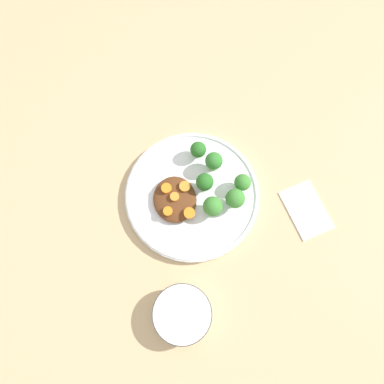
% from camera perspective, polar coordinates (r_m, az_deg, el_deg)
% --- Properties ---
extents(ground_plane, '(4.00, 4.00, 0.00)m').
position_cam_1_polar(ground_plane, '(0.79, 0.00, -0.67)').
color(ground_plane, tan).
extents(plate, '(0.28, 0.28, 0.02)m').
position_cam_1_polar(plate, '(0.78, 0.00, -0.45)').
color(plate, white).
rests_on(plate, ground_plane).
extents(dip_bowl, '(0.11, 0.11, 0.04)m').
position_cam_1_polar(dip_bowl, '(0.73, -1.49, -18.10)').
color(dip_bowl, white).
rests_on(dip_bowl, ground_plane).
extents(stew_mound, '(0.10, 0.09, 0.02)m').
position_cam_1_polar(stew_mound, '(0.76, -2.63, -1.11)').
color(stew_mound, '#5B3319').
rests_on(stew_mound, plate).
extents(broccoli_floret_0, '(0.04, 0.04, 0.05)m').
position_cam_1_polar(broccoli_floret_0, '(0.76, 3.35, 4.67)').
color(broccoli_floret_0, '#759E51').
rests_on(broccoli_floret_0, plate).
extents(broccoli_floret_1, '(0.04, 0.04, 0.05)m').
position_cam_1_polar(broccoli_floret_1, '(0.75, 1.94, 1.46)').
color(broccoli_floret_1, '#7FA85B').
rests_on(broccoli_floret_1, plate).
extents(broccoli_floret_2, '(0.04, 0.04, 0.05)m').
position_cam_1_polar(broccoli_floret_2, '(0.74, 6.58, -1.04)').
color(broccoli_floret_2, '#7FA85B').
rests_on(broccoli_floret_2, plate).
extents(broccoli_floret_3, '(0.03, 0.03, 0.05)m').
position_cam_1_polar(broccoli_floret_3, '(0.76, 7.68, 1.56)').
color(broccoli_floret_3, '#7FA85B').
rests_on(broccoli_floret_3, plate).
extents(broccoli_floret_4, '(0.03, 0.03, 0.05)m').
position_cam_1_polar(broccoli_floret_4, '(0.78, 0.95, 6.44)').
color(broccoli_floret_4, '#7FA85B').
rests_on(broccoli_floret_4, plate).
extents(broccoli_floret_5, '(0.04, 0.04, 0.05)m').
position_cam_1_polar(broccoli_floret_5, '(0.74, 3.18, -2.22)').
color(broccoli_floret_5, '#759E51').
rests_on(broccoli_floret_5, plate).
extents(carrot_slice_0, '(0.02, 0.02, 0.01)m').
position_cam_1_polar(carrot_slice_0, '(0.75, -1.11, 0.86)').
color(carrot_slice_0, orange).
rests_on(carrot_slice_0, stew_mound).
extents(carrot_slice_1, '(0.02, 0.02, 0.01)m').
position_cam_1_polar(carrot_slice_1, '(0.75, -2.66, -0.73)').
color(carrot_slice_1, orange).
rests_on(carrot_slice_1, stew_mound).
extents(carrot_slice_2, '(0.02, 0.02, 0.01)m').
position_cam_1_polar(carrot_slice_2, '(0.75, -3.92, 0.57)').
color(carrot_slice_2, orange).
rests_on(carrot_slice_2, stew_mound).
extents(carrot_slice_3, '(0.02, 0.02, 0.00)m').
position_cam_1_polar(carrot_slice_3, '(0.74, -3.70, -2.93)').
color(carrot_slice_3, orange).
rests_on(carrot_slice_3, stew_mound).
extents(carrot_slice_4, '(0.02, 0.02, 0.01)m').
position_cam_1_polar(carrot_slice_4, '(0.74, -0.40, -3.23)').
color(carrot_slice_4, orange).
rests_on(carrot_slice_4, stew_mound).
extents(napkin, '(0.13, 0.10, 0.01)m').
position_cam_1_polar(napkin, '(0.81, 17.04, -2.60)').
color(napkin, white).
rests_on(napkin, ground_plane).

